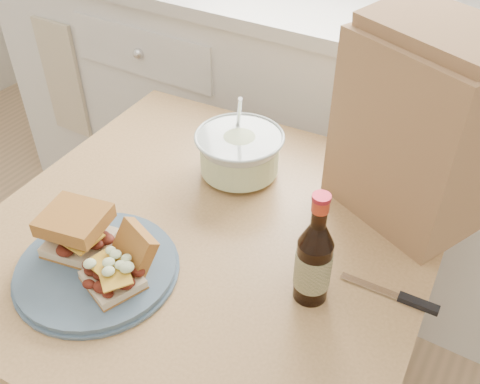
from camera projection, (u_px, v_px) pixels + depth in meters
The scene contains 9 objects.
cabinet_run at pixel (314, 126), 1.89m from camera, with size 2.50×0.64×0.94m.
dining_table at pixel (210, 266), 1.16m from camera, with size 0.94×0.94×0.73m.
plate at pixel (97, 269), 0.99m from camera, with size 0.30×0.30×0.02m, color #475E74.
sandwich_left at pixel (77, 230), 1.00m from camera, with size 0.13×0.13×0.09m.
sandwich_right at pixel (119, 266), 0.95m from camera, with size 0.12×0.16×0.08m.
coleslaw_bowl at pixel (239, 155), 1.21m from camera, with size 0.20×0.20×0.20m.
beer_bottle at pixel (314, 261), 0.90m from camera, with size 0.06×0.06×0.23m.
knife at pixel (406, 299), 0.94m from camera, with size 0.18×0.02×0.01m.
paper_bag at pixel (416, 133), 1.03m from camera, with size 0.29×0.19×0.38m, color #946F47.
Camera 1 is at (0.62, 0.18, 1.48)m, focal length 40.00 mm.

